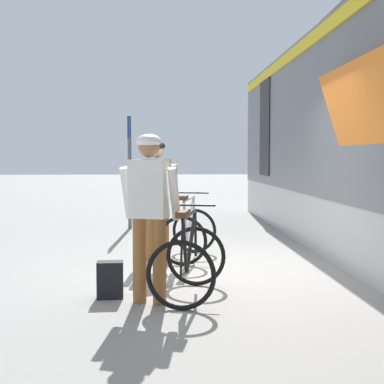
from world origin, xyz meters
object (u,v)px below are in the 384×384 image
bicycle_near_silver (189,232)px  backpack_on_platform (110,280)px  cyclist_far_in_white (149,203)px  platform_sign_post (129,153)px  bicycle_far_black (189,261)px  cyclist_near_in_olive (157,189)px

bicycle_near_silver → backpack_on_platform: 2.35m
cyclist_far_in_white → platform_sign_post: bearing=95.4°
cyclist_far_in_white → bicycle_near_silver: (0.53, 2.36, -0.65)m
platform_sign_post → bicycle_far_black: bearing=-80.2°
cyclist_far_in_white → bicycle_far_black: 0.80m
bicycle_near_silver → backpack_on_platform: size_ratio=3.01×
backpack_on_platform → cyclist_far_in_white: bearing=-30.8°
backpack_on_platform → platform_sign_post: 5.78m
platform_sign_post → cyclist_near_in_olive: bearing=-80.2°
cyclist_near_in_olive → cyclist_far_in_white: bearing=-91.5°
cyclist_far_in_white → backpack_on_platform: bearing=151.9°
backpack_on_platform → bicycle_far_black: bearing=-4.0°
cyclist_near_in_olive → backpack_on_platform: (-0.49, -2.05, -0.85)m
bicycle_near_silver → bicycle_far_black: same height
cyclist_near_in_olive → bicycle_near_silver: bearing=10.1°
bicycle_near_silver → backpack_on_platform: bicycle_near_silver is taller
backpack_on_platform → bicycle_near_silver: bearing=63.0°
cyclist_far_in_white → cyclist_near_in_olive: bearing=88.5°
cyclist_near_in_olive → backpack_on_platform: cyclist_near_in_olive is taller
cyclist_near_in_olive → bicycle_far_black: bearing=-80.1°
platform_sign_post → cyclist_far_in_white: bearing=-84.6°
bicycle_far_black → platform_sign_post: 5.83m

